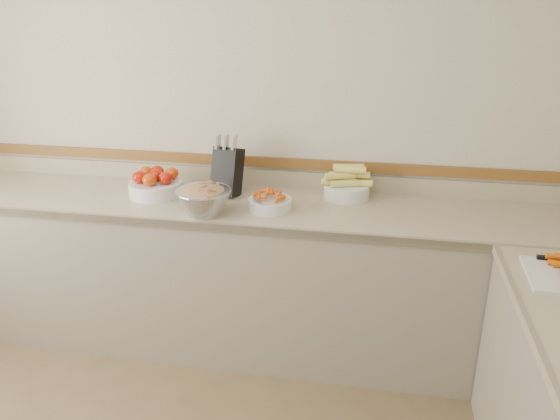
% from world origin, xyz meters
% --- Properties ---
extents(back_wall, '(4.00, 0.00, 4.00)m').
position_xyz_m(back_wall, '(0.00, 2.00, 1.30)').
color(back_wall, '#B6AE96').
rests_on(back_wall, ground_plane).
extents(counter_back, '(4.00, 0.65, 1.08)m').
position_xyz_m(counter_back, '(0.00, 1.68, 0.45)').
color(counter_back, gray).
rests_on(counter_back, ground_plane).
extents(knife_block, '(0.18, 0.21, 0.36)m').
position_xyz_m(knife_block, '(-0.04, 1.80, 1.05)').
color(knife_block, black).
rests_on(knife_block, counter_back).
extents(tomato_bowl, '(0.31, 0.31, 0.15)m').
position_xyz_m(tomato_bowl, '(-0.44, 1.71, 0.96)').
color(tomato_bowl, silver).
rests_on(tomato_bowl, counter_back).
extents(cherry_tomato_bowl, '(0.23, 0.23, 0.13)m').
position_xyz_m(cherry_tomato_bowl, '(0.25, 1.60, 0.94)').
color(cherry_tomato_bowl, silver).
rests_on(cherry_tomato_bowl, counter_back).
extents(corn_bowl, '(0.29, 0.26, 0.19)m').
position_xyz_m(corn_bowl, '(0.64, 1.87, 0.97)').
color(corn_bowl, silver).
rests_on(corn_bowl, counter_back).
extents(rhubarb_bowl, '(0.29, 0.29, 0.17)m').
position_xyz_m(rhubarb_bowl, '(-0.08, 1.47, 0.98)').
color(rhubarb_bowl, '#B2B2BA').
rests_on(rhubarb_bowl, counter_back).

